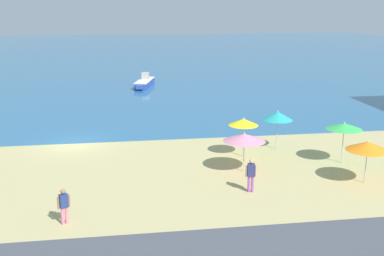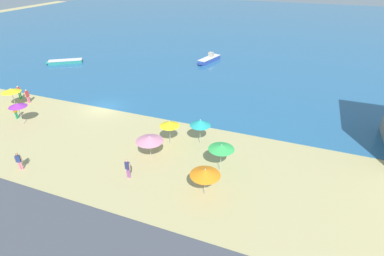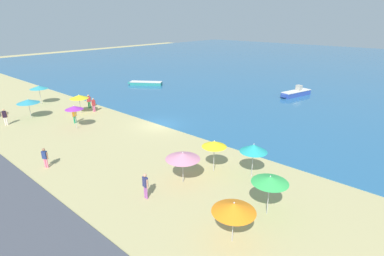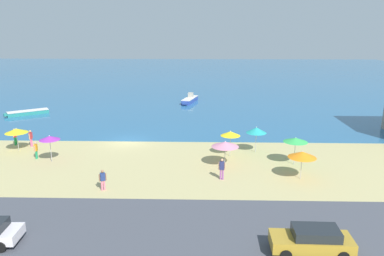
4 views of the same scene
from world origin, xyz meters
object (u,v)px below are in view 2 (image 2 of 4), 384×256
beach_umbrella_2 (150,139)px  beach_umbrella_5 (17,105)px  beach_umbrella_1 (200,123)px  beach_umbrella_8 (170,124)px  beach_umbrella_7 (221,147)px  bather_5 (128,167)px  bather_1 (19,92)px  bather_3 (19,160)px  skiff_offshore (209,59)px  beach_umbrella_3 (11,90)px  bather_0 (15,111)px  bather_4 (27,95)px  skiff_nearshore (65,62)px  beach_umbrella_0 (205,172)px

beach_umbrella_2 → beach_umbrella_5: beach_umbrella_5 is taller
beach_umbrella_1 → beach_umbrella_8: size_ratio=1.04×
beach_umbrella_1 → beach_umbrella_2: 5.06m
beach_umbrella_5 → beach_umbrella_7: (21.90, -0.08, 0.03)m
beach_umbrella_7 → bather_5: (-6.63, -3.62, -1.29)m
beach_umbrella_5 → bather_1: bearing=139.2°
bather_3 → beach_umbrella_1: bearing=36.2°
beach_umbrella_2 → bather_1: (-21.44, 5.60, -1.03)m
skiff_offshore → bather_5: bearing=-83.5°
beach_umbrella_3 → bather_0: 3.81m
beach_umbrella_1 → beach_umbrella_3: bearing=-179.6°
beach_umbrella_5 → skiff_offshore: 30.56m
beach_umbrella_3 → bather_4: size_ratio=1.35×
beach_umbrella_2 → bather_4: (-19.54, 5.10, -1.04)m
beach_umbrella_1 → bather_3: size_ratio=1.59×
beach_umbrella_7 → skiff_nearshore: beach_umbrella_7 is taller
bather_3 → bather_4: bather_4 is taller
beach_umbrella_2 → skiff_offshore: (-4.05, 28.84, -1.53)m
bather_0 → bather_4: 4.25m
bather_0 → bather_1: size_ratio=0.94×
beach_umbrella_5 → beach_umbrella_7: size_ratio=0.99×
beach_umbrella_7 → skiff_nearshore: bearing=150.1°
bather_0 → bather_3: bearing=-40.3°
beach_umbrella_1 → beach_umbrella_3: 23.47m
skiff_nearshore → beach_umbrella_8: bearing=-31.5°
beach_umbrella_7 → beach_umbrella_1: bearing=132.0°
bather_1 → beach_umbrella_1: bearing=-4.0°
skiff_offshore → bather_4: bearing=-123.1°
skiff_nearshore → skiff_offshore: (22.43, 9.51, 0.14)m
beach_umbrella_0 → beach_umbrella_7: bearing=85.7°
beach_umbrella_2 → bather_3: (-9.41, -5.35, -1.11)m
beach_umbrella_7 → bather_4: beach_umbrella_7 is taller
beach_umbrella_1 → bather_5: size_ratio=1.47×
bather_4 → beach_umbrella_0: bearing=-17.0°
beach_umbrella_8 → bather_0: bearing=-176.0°
bather_5 → bather_3: bearing=-165.6°
beach_umbrella_3 → bather_1: (-1.20, 1.87, -1.06)m
beach_umbrella_7 → bather_0: bearing=177.9°
beach_umbrella_0 → bather_4: (-25.51, 7.81, -1.09)m
beach_umbrella_3 → beach_umbrella_8: 20.91m
beach_umbrella_2 → beach_umbrella_7: beach_umbrella_7 is taller
beach_umbrella_1 → bather_5: 7.93m
beach_umbrella_5 → bather_4: 6.02m
beach_umbrella_7 → beach_umbrella_8: (-5.56, 2.13, -0.07)m
beach_umbrella_3 → skiff_nearshore: (-6.24, 15.61, -1.70)m
bather_0 → skiff_offshore: (13.36, 27.42, -0.44)m
beach_umbrella_7 → bather_1: beach_umbrella_7 is taller
beach_umbrella_0 → beach_umbrella_2: 6.55m
beach_umbrella_5 → skiff_nearshore: size_ratio=0.47×
bather_0 → beach_umbrella_3: bearing=140.8°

